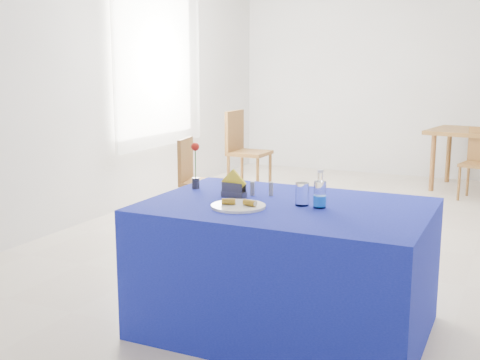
# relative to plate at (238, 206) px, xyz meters

# --- Properties ---
(floor) EXTENTS (7.00, 7.00, 0.00)m
(floor) POSITION_rel_plate_xyz_m (0.02, 2.16, -0.77)
(floor) COLOR beige
(floor) RESTS_ON ground
(room_shell) EXTENTS (7.00, 7.00, 7.00)m
(room_shell) POSITION_rel_plate_xyz_m (0.02, 2.16, 0.98)
(room_shell) COLOR silver
(room_shell) RESTS_ON ground
(window_pane) EXTENTS (0.04, 1.50, 1.60)m
(window_pane) POSITION_rel_plate_xyz_m (-2.45, 2.96, 0.78)
(window_pane) COLOR white
(window_pane) RESTS_ON room_shell
(curtain) EXTENTS (0.04, 1.75, 1.85)m
(curtain) POSITION_rel_plate_xyz_m (-2.38, 2.96, 0.78)
(curtain) COLOR white
(curtain) RESTS_ON room_shell
(plate) EXTENTS (0.31, 0.31, 0.01)m
(plate) POSITION_rel_plate_xyz_m (0.00, 0.00, 0.00)
(plate) COLOR silver
(plate) RESTS_ON blue_table
(drinking_glass) EXTENTS (0.08, 0.08, 0.13)m
(drinking_glass) POSITION_rel_plate_xyz_m (0.31, 0.20, 0.06)
(drinking_glass) COLOR white
(drinking_glass) RESTS_ON blue_table
(salt_shaker) EXTENTS (0.03, 0.03, 0.08)m
(salt_shaker) POSITION_rel_plate_xyz_m (0.05, 0.36, 0.04)
(salt_shaker) COLOR gray
(salt_shaker) RESTS_ON blue_table
(pepper_shaker) EXTENTS (0.03, 0.03, 0.08)m
(pepper_shaker) POSITION_rel_plate_xyz_m (-0.06, 0.32, 0.04)
(pepper_shaker) COLOR slate
(pepper_shaker) RESTS_ON blue_table
(blue_table) EXTENTS (1.60, 1.10, 0.76)m
(blue_table) POSITION_rel_plate_xyz_m (0.21, 0.20, -0.39)
(blue_table) COLOR navy
(blue_table) RESTS_ON floor
(water_bottle) EXTENTS (0.07, 0.07, 0.21)m
(water_bottle) POSITION_rel_plate_xyz_m (0.41, 0.19, 0.06)
(water_bottle) COLOR silver
(water_bottle) RESTS_ON blue_table
(napkin_holder) EXTENTS (0.16, 0.07, 0.17)m
(napkin_holder) POSITION_rel_plate_xyz_m (-0.14, 0.23, 0.04)
(napkin_holder) COLOR #3C3C42
(napkin_holder) RESTS_ON blue_table
(rose_vase) EXTENTS (0.05, 0.05, 0.30)m
(rose_vase) POSITION_rel_plate_xyz_m (-0.47, 0.36, 0.14)
(rose_vase) COLOR #232327
(rose_vase) RESTS_ON blue_table
(chair_win_a) EXTENTS (0.45, 0.45, 0.85)m
(chair_win_a) POSITION_rel_plate_xyz_m (-1.44, 2.06, -0.28)
(chair_win_a) COLOR brown
(chair_win_a) RESTS_ON floor
(chair_win_b) EXTENTS (0.45, 0.45, 1.00)m
(chair_win_b) POSITION_rel_plate_xyz_m (-1.64, 3.61, -0.19)
(chair_win_b) COLOR brown
(chair_win_b) RESTS_ON floor
(banana_pieces) EXTENTS (0.21, 0.08, 0.03)m
(banana_pieces) POSITION_rel_plate_xyz_m (0.01, -0.01, 0.02)
(banana_pieces) COLOR gold
(banana_pieces) RESTS_ON plate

